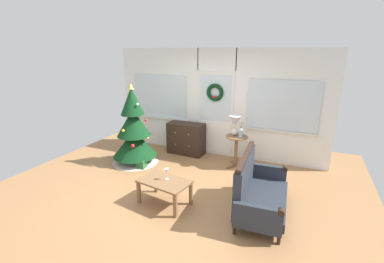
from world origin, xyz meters
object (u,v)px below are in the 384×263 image
Objects in this scene: christmas_tree at (134,133)px; dresser_cabinet at (186,138)px; table_lamp at (235,123)px; coffee_table at (164,184)px; settee_sofa at (256,190)px; flower_vase at (241,132)px; side_table at (236,145)px; gift_box at (142,164)px; wine_glass at (167,172)px.

dresser_cabinet is at bearing 49.23° from christmas_tree.
table_lamp is 0.48× the size of coffee_table.
settee_sofa is 1.72m from flower_vase.
flower_vase reaches higher than side_table.
gift_box is (-1.18, 1.05, -0.27)m from coffee_table.
settee_sofa is 8.07× the size of gift_box.
wine_glass is (1.52, -1.22, -0.12)m from christmas_tree.
gift_box is (-1.87, -0.94, -0.40)m from side_table.
christmas_tree is at bearing 139.52° from coffee_table.
table_lamp is (-0.81, 1.63, 0.61)m from settee_sofa.
settee_sofa reaches higher than gift_box.
gift_box is (-0.53, -1.20, -0.30)m from dresser_cabinet.
dresser_cabinet is 1.37m from side_table.
coffee_table is at bearing -40.48° from christmas_tree.
side_table is 0.34m from flower_vase.
dresser_cabinet is 2.61× the size of flower_vase.
table_lamp is 0.25m from flower_vase.
settee_sofa is 1.49m from coffee_table.
side_table is 0.77× the size of coffee_table.
side_table is at bearing 70.96° from coffee_table.
christmas_tree is 1.33m from dresser_cabinet.
christmas_tree is 2.27m from table_lamp.
flower_vase is at bearing 67.82° from coffee_table.
christmas_tree is at bearing 141.18° from wine_glass.
settee_sofa is at bearing 13.65° from wine_glass.
flower_vase reaches higher than wine_glass.
dresser_cabinet is 1.00× the size of coffee_table.
flower_vase is 2.14m from coffee_table.
side_table is (1.34, -0.27, 0.11)m from dresser_cabinet.
settee_sofa is 2.71m from gift_box.
dresser_cabinet is at bearing 107.00° from wine_glass.
wine_glass is (0.67, -2.20, 0.18)m from dresser_cabinet.
dresser_cabinet reaches higher than gift_box.
settee_sofa is 3.47× the size of table_lamp.
dresser_cabinet is 0.60× the size of settee_sofa.
wine_glass is at bearing -109.07° from side_table.
dresser_cabinet is (0.84, 0.98, -0.30)m from christmas_tree.
table_lamp is 2.24m from gift_box.
dresser_cabinet is 1.43m from table_lamp.
coffee_table is (-0.63, -2.03, -0.62)m from table_lamp.
side_table is (2.19, 0.71, -0.20)m from christmas_tree.
wine_glass is (0.02, 0.06, 0.21)m from coffee_table.
flower_vase is at bearing -32.01° from table_lamp.
christmas_tree reaches higher than flower_vase.
gift_box is at bearing -113.57° from dresser_cabinet.
flower_vase is (2.29, 0.65, 0.12)m from christmas_tree.
christmas_tree is 5.18× the size of flower_vase.
christmas_tree reaches higher than dresser_cabinet.
wine_glass is (-0.61, -1.97, -0.42)m from table_lamp.
christmas_tree is at bearing -160.48° from table_lamp.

